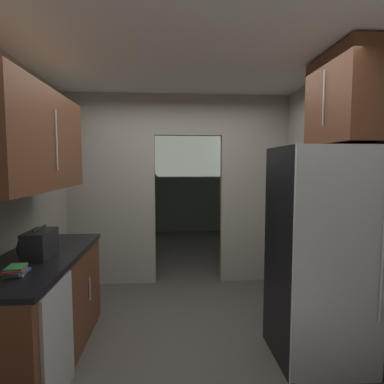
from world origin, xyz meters
The scene contains 11 objects.
ground centered at (0.00, 0.00, 0.00)m, with size 20.00×20.00×0.00m, color #47423D.
kitchen_overhead_slab centered at (0.00, 0.50, 2.65)m, with size 3.46×7.30×0.06m, color silver.
kitchen_partition centered at (-0.04, 1.65, 1.40)m, with size 3.06×0.12×2.62m.
adjoining_room_shell centered at (0.00, 3.87, 1.31)m, with size 3.06×3.44×2.62m.
refrigerator centered at (1.13, -0.25, 0.90)m, with size 0.72×0.73×1.81m.
lower_cabinet_run centered at (-1.21, -0.16, 0.46)m, with size 0.64×1.68×0.91m.
dishwasher centered at (-0.90, -0.63, 0.43)m, with size 0.02×0.56×0.85m.
upper_cabinet_counterside centered at (-1.21, -0.16, 1.86)m, with size 0.36×1.52×0.80m.
upper_cabinet_fridgeside centered at (1.35, -0.15, 2.22)m, with size 0.36×0.79×0.76m.
boombox centered at (-1.18, -0.18, 1.02)m, with size 0.19×0.36×0.25m.
book_stack centered at (-1.17, -0.60, 0.94)m, with size 0.16×0.17×0.06m.
Camera 1 is at (-0.12, -2.77, 1.66)m, focal length 29.55 mm.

